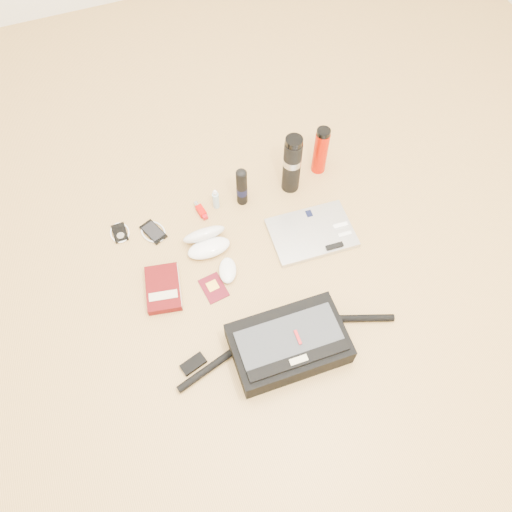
% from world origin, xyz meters
% --- Properties ---
extents(ground, '(4.00, 4.00, 0.00)m').
position_xyz_m(ground, '(0.00, 0.00, 0.00)').
color(ground, tan).
rests_on(ground, ground).
extents(messenger_bag, '(0.83, 0.26, 0.11)m').
position_xyz_m(messenger_bag, '(0.00, -0.27, 0.05)').
color(messenger_bag, black).
rests_on(messenger_bag, ground).
extents(laptop, '(0.35, 0.25, 0.03)m').
position_xyz_m(laptop, '(0.29, 0.15, 0.01)').
color(laptop, '#B7B7B9').
rests_on(laptop, ground).
extents(book, '(0.16, 0.22, 0.04)m').
position_xyz_m(book, '(-0.35, 0.12, 0.02)').
color(book, '#4B0709').
rests_on(book, ground).
extents(passport, '(0.10, 0.13, 0.01)m').
position_xyz_m(passport, '(-0.17, 0.06, 0.00)').
color(passport, '#520A14').
rests_on(passport, ground).
extents(mouse, '(0.10, 0.13, 0.04)m').
position_xyz_m(mouse, '(-0.09, 0.10, 0.02)').
color(mouse, white).
rests_on(mouse, ground).
extents(sunglasses_case, '(0.18, 0.15, 0.10)m').
position_xyz_m(sunglasses_case, '(-0.13, 0.25, 0.04)').
color(sunglasses_case, white).
rests_on(sunglasses_case, ground).
extents(ipod, '(0.08, 0.09, 0.01)m').
position_xyz_m(ipod, '(-0.45, 0.44, 0.01)').
color(ipod, black).
rests_on(ipod, ground).
extents(phone, '(0.12, 0.13, 0.01)m').
position_xyz_m(phone, '(-0.32, 0.39, 0.01)').
color(phone, black).
rests_on(phone, ground).
extents(inhaler, '(0.04, 0.10, 0.03)m').
position_xyz_m(inhaler, '(-0.10, 0.42, 0.01)').
color(inhaler, '#C40602').
rests_on(inhaler, ground).
extents(spray_bottle, '(0.03, 0.03, 0.11)m').
position_xyz_m(spray_bottle, '(-0.03, 0.42, 0.05)').
color(spray_bottle, '#9AC4D6').
rests_on(spray_bottle, ground).
extents(aerosol_can, '(0.06, 0.06, 0.20)m').
position_xyz_m(aerosol_can, '(0.08, 0.41, 0.10)').
color(aerosol_can, black).
rests_on(aerosol_can, ground).
extents(thermos_black, '(0.10, 0.10, 0.29)m').
position_xyz_m(thermos_black, '(0.30, 0.41, 0.15)').
color(thermos_black, black).
rests_on(thermos_black, ground).
extents(thermos_red, '(0.07, 0.07, 0.24)m').
position_xyz_m(thermos_red, '(0.46, 0.46, 0.12)').
color(thermos_red, '#BE1100').
rests_on(thermos_red, ground).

